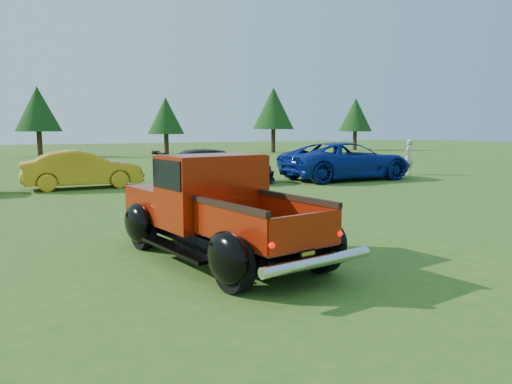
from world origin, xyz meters
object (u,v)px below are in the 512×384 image
tree_mid_right (166,116)px  tree_east (273,108)px  show_car_grey (216,167)px  show_car_yellow (82,169)px  tree_far_east (355,115)px  spectator (408,157)px  show_car_blue (346,161)px  tree_mid_left (38,109)px  pickup_truck (212,208)px

tree_mid_right → tree_east: (9.00, -0.50, 0.68)m
tree_east → show_car_grey: size_ratio=1.21×
show_car_yellow → tree_mid_right: bearing=-24.3°
tree_far_east → spectator: tree_far_east is taller
show_car_grey → show_car_blue: show_car_blue is taller
tree_far_east → tree_mid_left: bearing=178.9°
show_car_blue → tree_east: bearing=-20.4°
tree_east → spectator: bearing=-99.7°
tree_mid_left → show_car_grey: (5.46, -21.89, -2.74)m
show_car_blue → spectator: bearing=-81.8°
tree_mid_right → spectator: size_ratio=2.81×
tree_mid_right → tree_mid_left: bearing=173.7°
tree_mid_right → tree_far_east: 18.01m
tree_east → show_car_blue: size_ratio=1.00×
tree_mid_left → tree_far_east: (27.00, -0.50, -0.14)m
tree_east → show_car_blue: (-7.22, -21.02, -2.91)m
tree_mid_left → pickup_truck: (1.87, -31.60, -2.61)m
tree_east → show_car_grey: (-12.54, -20.39, -3.01)m
tree_east → show_car_grey: tree_east is taller
pickup_truck → spectator: pickup_truck is taller
show_car_blue → spectator: size_ratio=3.45×
tree_mid_right → spectator: bearing=-75.2°
show_car_blue → show_car_yellow: bearing=80.7°
show_car_yellow → pickup_truck: bearing=-176.9°
pickup_truck → show_car_grey: bearing=58.3°
pickup_truck → show_car_yellow: size_ratio=1.18×
tree_far_east → spectator: size_ratio=3.07×
tree_mid_right → show_car_grey: 21.32m
pickup_truck → tree_mid_right: bearing=65.5°
show_car_grey → tree_east: bearing=-27.0°
show_car_grey → show_car_blue: (5.32, -0.63, 0.10)m
pickup_truck → tree_far_east: bearing=39.7°
tree_mid_left → show_car_grey: size_ratio=1.12×
show_car_yellow → show_car_blue: (9.91, -1.35, 0.10)m
show_car_yellow → show_car_grey: size_ratio=0.88×
tree_mid_left → spectator: size_ratio=3.20×
pickup_truck → tree_east: bearing=50.5°
pickup_truck → show_car_yellow: (-0.99, 10.43, -0.13)m
show_car_yellow → spectator: bearing=-95.3°
tree_east → show_car_yellow: size_ratio=1.37×
tree_far_east → show_car_yellow: tree_far_east is taller
tree_mid_left → tree_far_east: size_ratio=1.04×
tree_far_east → show_car_yellow: size_ratio=1.22×
tree_east → tree_far_east: size_ratio=1.12×
tree_mid_right → tree_far_east: bearing=1.6°
tree_far_east → show_car_grey: tree_far_east is taller
tree_mid_left → tree_far_east: tree_mid_left is taller
tree_mid_left → show_car_blue: size_ratio=0.93×
tree_mid_right → pickup_truck: size_ratio=0.95×
tree_east → tree_far_east: bearing=6.3°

